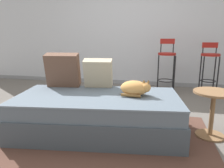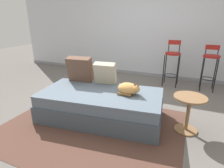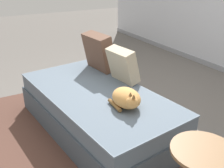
{
  "view_description": "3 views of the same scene",
  "coord_description": "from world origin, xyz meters",
  "px_view_note": "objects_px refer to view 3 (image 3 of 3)",
  "views": [
    {
      "loc": [
        0.67,
        -2.73,
        1.14
      ],
      "look_at": [
        0.15,
        -0.3,
        0.57
      ],
      "focal_mm": 35.0,
      "sensor_mm": 36.0,
      "label": 1
    },
    {
      "loc": [
        1.23,
        -2.8,
        1.54
      ],
      "look_at": [
        0.15,
        -0.3,
        0.57
      ],
      "focal_mm": 30.0,
      "sensor_mm": 36.0,
      "label": 2
    },
    {
      "loc": [
        2.2,
        -1.44,
        1.62
      ],
      "look_at": [
        0.15,
        -0.3,
        0.57
      ],
      "focal_mm": 42.0,
      "sensor_mm": 36.0,
      "label": 3
    }
  ],
  "objects_px": {
    "couch": "(97,110)",
    "throw_pillow_middle": "(123,65)",
    "cat": "(127,98)",
    "throw_pillow_corner": "(99,52)"
  },
  "relations": [
    {
      "from": "throw_pillow_middle",
      "to": "cat",
      "type": "height_order",
      "value": "throw_pillow_middle"
    },
    {
      "from": "cat",
      "to": "couch",
      "type": "bearing_deg",
      "value": -167.06
    },
    {
      "from": "throw_pillow_corner",
      "to": "cat",
      "type": "bearing_deg",
      "value": -12.35
    },
    {
      "from": "couch",
      "to": "throw_pillow_corner",
      "type": "relative_size",
      "value": 4.36
    },
    {
      "from": "throw_pillow_middle",
      "to": "cat",
      "type": "relative_size",
      "value": 1.09
    },
    {
      "from": "couch",
      "to": "throw_pillow_middle",
      "type": "distance_m",
      "value": 0.56
    },
    {
      "from": "couch",
      "to": "throw_pillow_middle",
      "type": "height_order",
      "value": "throw_pillow_middle"
    },
    {
      "from": "couch",
      "to": "throw_pillow_middle",
      "type": "relative_size",
      "value": 5.12
    },
    {
      "from": "throw_pillow_middle",
      "to": "couch",
      "type": "bearing_deg",
      "value": -76.0
    },
    {
      "from": "cat",
      "to": "throw_pillow_corner",
      "type": "bearing_deg",
      "value": 167.65
    }
  ]
}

